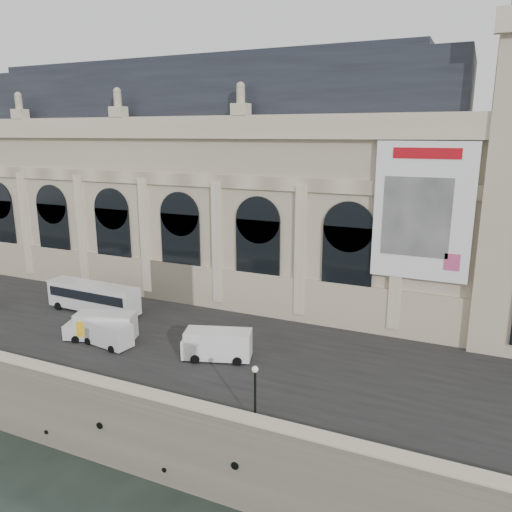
{
  "coord_description": "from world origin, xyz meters",
  "views": [
    {
      "loc": [
        27.75,
        -27.03,
        26.17
      ],
      "look_at": [
        5.71,
        22.0,
        12.9
      ],
      "focal_mm": 35.0,
      "sensor_mm": 36.0,
      "label": 1
    }
  ],
  "objects_px": {
    "van_b": "(105,333)",
    "lamp_right": "(255,396)",
    "bus_left": "(93,297)",
    "box_truck": "(102,327)",
    "van_c": "(214,345)"
  },
  "relations": [
    {
      "from": "bus_left",
      "to": "box_truck",
      "type": "xyz_separation_m",
      "value": [
        6.23,
        -5.78,
        -0.52
      ]
    },
    {
      "from": "lamp_right",
      "to": "box_truck",
      "type": "bearing_deg",
      "value": 159.79
    },
    {
      "from": "bus_left",
      "to": "van_b",
      "type": "distance_m",
      "value": 9.79
    },
    {
      "from": "bus_left",
      "to": "lamp_right",
      "type": "xyz_separation_m",
      "value": [
        26.35,
        -13.19,
        0.32
      ]
    },
    {
      "from": "bus_left",
      "to": "van_b",
      "type": "xyz_separation_m",
      "value": [
        7.24,
        -6.55,
        -0.7
      ]
    },
    {
      "from": "box_truck",
      "to": "bus_left",
      "type": "bearing_deg",
      "value": 137.14
    },
    {
      "from": "bus_left",
      "to": "van_c",
      "type": "relative_size",
      "value": 1.79
    },
    {
      "from": "van_b",
      "to": "lamp_right",
      "type": "distance_m",
      "value": 20.26
    },
    {
      "from": "van_b",
      "to": "lamp_right",
      "type": "bearing_deg",
      "value": -19.16
    },
    {
      "from": "van_c",
      "to": "bus_left",
      "type": "bearing_deg",
      "value": 164.91
    },
    {
      "from": "van_b",
      "to": "lamp_right",
      "type": "xyz_separation_m",
      "value": [
        19.11,
        -6.64,
        1.01
      ]
    },
    {
      "from": "van_c",
      "to": "lamp_right",
      "type": "relative_size",
      "value": 1.46
    },
    {
      "from": "van_c",
      "to": "box_truck",
      "type": "relative_size",
      "value": 0.9
    },
    {
      "from": "van_c",
      "to": "lamp_right",
      "type": "height_order",
      "value": "lamp_right"
    },
    {
      "from": "bus_left",
      "to": "lamp_right",
      "type": "bearing_deg",
      "value": -26.59
    }
  ]
}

